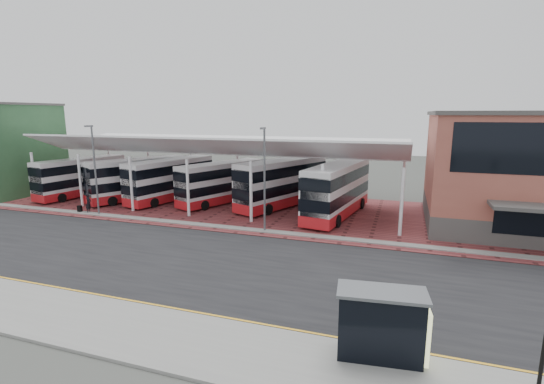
% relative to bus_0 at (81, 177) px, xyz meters
% --- Properties ---
extents(ground, '(140.00, 140.00, 0.00)m').
position_rel_bus_0_xyz_m(ground, '(21.81, -12.52, -2.13)').
color(ground, '#40423D').
extents(road, '(120.00, 14.00, 0.02)m').
position_rel_bus_0_xyz_m(road, '(21.81, -13.52, -2.12)').
color(road, black).
rests_on(road, ground).
extents(forecourt, '(72.00, 16.00, 0.06)m').
position_rel_bus_0_xyz_m(forecourt, '(23.81, 0.48, -2.10)').
color(forecourt, brown).
rests_on(forecourt, ground).
extents(sidewalk, '(120.00, 4.00, 0.14)m').
position_rel_bus_0_xyz_m(sidewalk, '(21.81, -21.52, -2.06)').
color(sidewalk, gray).
rests_on(sidewalk, ground).
extents(north_kerb, '(120.00, 0.80, 0.14)m').
position_rel_bus_0_xyz_m(north_kerb, '(21.81, -6.32, -2.06)').
color(north_kerb, gray).
rests_on(north_kerb, ground).
extents(yellow_line_near, '(120.00, 0.12, 0.01)m').
position_rel_bus_0_xyz_m(yellow_line_near, '(21.81, -19.52, -2.11)').
color(yellow_line_near, yellow).
rests_on(yellow_line_near, road).
extents(yellow_line_far, '(120.00, 0.12, 0.01)m').
position_rel_bus_0_xyz_m(yellow_line_far, '(21.81, -19.22, -2.11)').
color(yellow_line_far, yellow).
rests_on(yellow_line_far, road).
extents(canopy, '(37.00, 11.63, 7.07)m').
position_rel_bus_0_xyz_m(canopy, '(15.81, 1.42, 3.67)').
color(canopy, white).
rests_on(canopy, ground).
extents(shop_green, '(6.40, 10.20, 10.22)m').
position_rel_bus_0_xyz_m(shop_green, '(-8.19, -1.55, 2.99)').
color(shop_green, '#36663C').
rests_on(shop_green, ground).
extents(lamp_west, '(0.16, 0.90, 8.07)m').
position_rel_bus_0_xyz_m(lamp_west, '(7.81, -6.25, 2.23)').
color(lamp_west, slate).
rests_on(lamp_west, ground).
extents(lamp_east, '(0.16, 0.90, 8.07)m').
position_rel_bus_0_xyz_m(lamp_east, '(23.81, -6.25, 2.23)').
color(lamp_east, slate).
rests_on(lamp_east, ground).
extents(bus_0, '(4.19, 10.37, 4.17)m').
position_rel_bus_0_xyz_m(bus_0, '(0.00, 0.00, 0.00)').
color(bus_0, white).
rests_on(bus_0, forecourt).
extents(bus_1, '(7.02, 10.46, 4.34)m').
position_rel_bus_0_xyz_m(bus_1, '(7.13, 0.45, 0.09)').
color(bus_1, white).
rests_on(bus_1, forecourt).
extents(bus_2, '(4.87, 10.76, 4.32)m').
position_rel_bus_0_xyz_m(bus_2, '(10.62, 1.21, 0.08)').
color(bus_2, white).
rests_on(bus_2, forecourt).
extents(bus_3, '(5.99, 10.18, 4.15)m').
position_rel_bus_0_xyz_m(bus_3, '(16.26, 1.78, -0.01)').
color(bus_3, white).
rests_on(bus_3, forecourt).
extents(bus_4, '(6.63, 11.36, 4.62)m').
position_rel_bus_0_xyz_m(bus_4, '(22.60, 2.30, 0.23)').
color(bus_4, white).
rests_on(bus_4, forecourt).
extents(bus_5, '(4.36, 11.59, 4.66)m').
position_rel_bus_0_xyz_m(bus_5, '(28.33, 0.35, 0.25)').
color(bus_5, white).
rests_on(bus_5, forecourt).
extents(pedestrian, '(0.65, 0.79, 1.85)m').
position_rel_bus_0_xyz_m(pedestrian, '(6.50, -6.00, -1.15)').
color(pedestrian, black).
rests_on(pedestrian, forecourt).
extents(suitcase, '(0.38, 0.27, 0.65)m').
position_rel_bus_0_xyz_m(suitcase, '(5.58, -6.16, -1.75)').
color(suitcase, black).
rests_on(suitcase, forecourt).
extents(bus_shelter, '(3.41, 1.86, 2.62)m').
position_rel_bus_0_xyz_m(bus_shelter, '(33.66, -20.40, -0.36)').
color(bus_shelter, black).
rests_on(bus_shelter, sidewalk).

